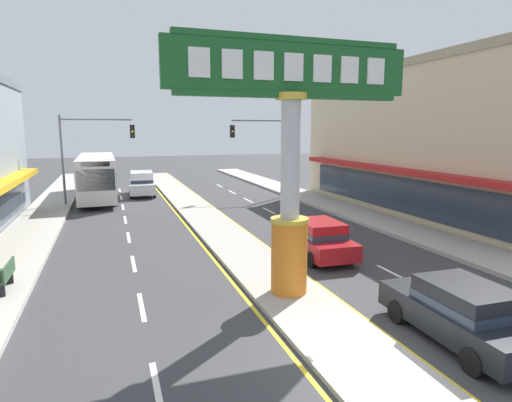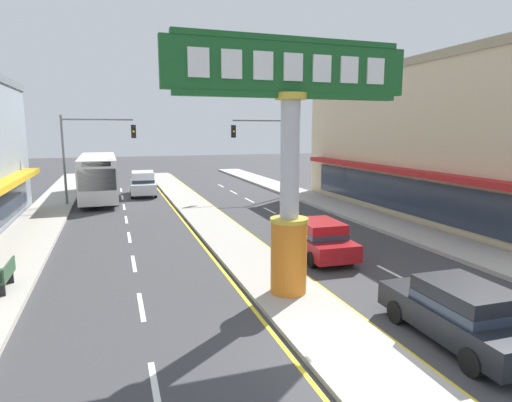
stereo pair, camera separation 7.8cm
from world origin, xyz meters
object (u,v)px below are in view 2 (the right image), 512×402
object	(u,v)px
sedan_far_right_lane	(318,238)
suv_near_left_lane	(143,183)
traffic_light_right_side	(269,142)
traffic_light_left_side	(91,144)
storefront_right	(450,140)
bus_near_right_lane	(98,175)
sedan_mid_left_lane	(460,312)
street_bench	(4,275)
district_sign	(290,159)

from	to	relation	value
sedan_far_right_lane	suv_near_left_lane	world-z (taller)	suv_near_left_lane
traffic_light_right_side	traffic_light_left_side	bearing A→B (deg)	178.29
traffic_light_right_side	suv_near_left_lane	world-z (taller)	traffic_light_right_side
traffic_light_right_side	suv_near_left_lane	xyz separation A→B (m)	(-9.26, 3.98, -3.26)
storefront_right	bus_near_right_lane	size ratio (longest dim) A/B	2.02
storefront_right	sedan_far_right_lane	size ratio (longest dim) A/B	5.18
storefront_right	sedan_far_right_lane	distance (m)	13.83
suv_near_left_lane	storefront_right	bearing A→B (deg)	-37.99
sedan_far_right_lane	sedan_mid_left_lane	xyz separation A→B (m)	(0.00, -7.70, 0.00)
traffic_light_left_side	traffic_light_right_side	distance (m)	12.86
traffic_light_left_side	bus_near_right_lane	world-z (taller)	traffic_light_left_side
storefront_right	street_bench	distance (m)	24.48
storefront_right	sedan_mid_left_lane	bearing A→B (deg)	-130.98
sedan_far_right_lane	sedan_mid_left_lane	bearing A→B (deg)	-89.99
bus_near_right_lane	sedan_mid_left_lane	world-z (taller)	bus_near_right_lane
sedan_mid_left_lane	street_bench	xyz separation A→B (m)	(-11.36, 7.08, -0.14)
sedan_far_right_lane	sedan_mid_left_lane	distance (m)	7.70
storefront_right	sedan_far_right_lane	bearing A→B (deg)	-153.30
street_bench	traffic_light_right_side	bearing A→B (deg)	47.52
traffic_light_right_side	sedan_mid_left_lane	size ratio (longest dim) A/B	1.43
bus_near_right_lane	street_bench	bearing A→B (deg)	-96.98
storefront_right	bus_near_right_lane	distance (m)	24.67
traffic_light_left_side	sedan_mid_left_lane	size ratio (longest dim) A/B	1.43
traffic_light_left_side	street_bench	bearing A→B (deg)	-97.16
district_sign	street_bench	bearing A→B (deg)	160.85
district_sign	traffic_light_left_side	bearing A→B (deg)	108.09
district_sign	traffic_light_left_side	size ratio (longest dim) A/B	1.24
bus_near_right_lane	sedan_mid_left_lane	size ratio (longest dim) A/B	2.59
sedan_far_right_lane	sedan_mid_left_lane	size ratio (longest dim) A/B	1.01
district_sign	street_bench	world-z (taller)	district_sign
street_bench	district_sign	bearing A→B (deg)	-19.15
storefront_right	traffic_light_left_side	bearing A→B (deg)	154.43
traffic_light_right_side	sedan_far_right_lane	xyz separation A→B (m)	(-3.59, -15.71, -3.46)
bus_near_right_lane	sedan_far_right_lane	xyz separation A→B (m)	(8.98, -18.86, -1.08)
sedan_far_right_lane	traffic_light_left_side	bearing A→B (deg)	119.92
bus_near_right_lane	suv_near_left_lane	size ratio (longest dim) A/B	2.40
sedan_mid_left_lane	street_bench	world-z (taller)	sedan_mid_left_lane
street_bench	traffic_light_left_side	bearing A→B (deg)	82.84
storefront_right	sedan_mid_left_lane	world-z (taller)	storefront_right
traffic_light_right_side	bus_near_right_lane	xyz separation A→B (m)	(-12.56, 3.15, -2.38)
storefront_right	sedan_far_right_lane	xyz separation A→B (m)	(-11.88, -5.98, -3.79)
traffic_light_right_side	sedan_far_right_lane	distance (m)	16.48
traffic_light_right_side	sedan_mid_left_lane	distance (m)	23.93
traffic_light_right_side	sedan_mid_left_lane	bearing A→B (deg)	-98.71
traffic_light_left_side	suv_near_left_lane	world-z (taller)	traffic_light_left_side
storefront_right	suv_near_left_lane	size ratio (longest dim) A/B	4.84
district_sign	storefront_right	xyz separation A→B (m)	(14.72, 9.55, 0.22)
storefront_right	street_bench	bearing A→B (deg)	-164.16
storefront_right	district_sign	bearing A→B (deg)	-147.01
bus_near_right_lane	street_bench	xyz separation A→B (m)	(-2.38, -19.48, -1.22)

